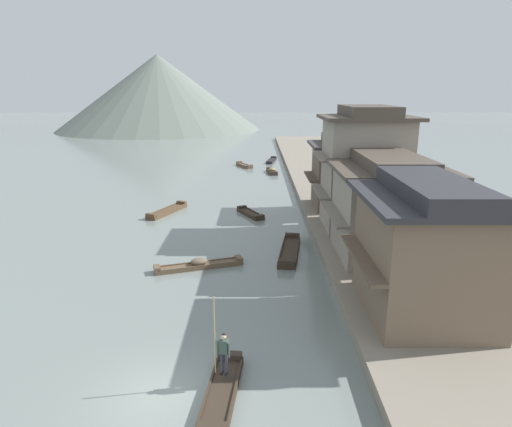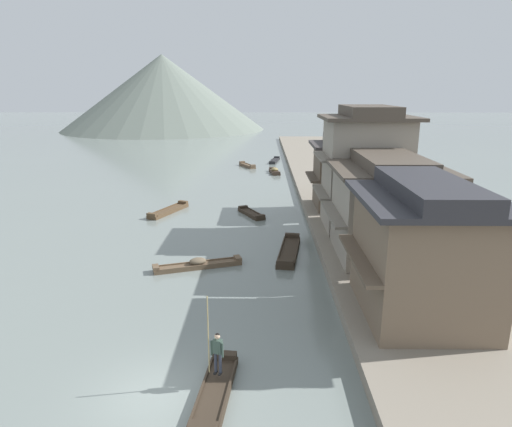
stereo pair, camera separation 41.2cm
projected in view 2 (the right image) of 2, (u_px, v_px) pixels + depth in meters
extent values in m
plane|color=gray|center=(154.00, 396.00, 15.93)|extent=(400.00, 400.00, 0.00)
cube|color=gray|center=(391.00, 196.00, 44.57)|extent=(18.00, 110.00, 0.56)
cube|color=#33281E|center=(215.00, 393.00, 15.86)|extent=(1.43, 4.30, 0.26)
cube|color=#33281E|center=(202.00, 427.00, 13.92)|extent=(0.95, 0.45, 0.24)
cube|color=#33281E|center=(225.00, 355.00, 17.67)|extent=(0.95, 0.45, 0.24)
cube|color=#33281E|center=(228.00, 390.00, 15.77)|extent=(0.44, 3.71, 0.08)
cube|color=#33281E|center=(202.00, 388.00, 15.87)|extent=(0.44, 3.71, 0.08)
cube|color=black|center=(220.00, 374.00, 16.31)|extent=(0.16, 0.24, 0.05)
cylinder|color=#333847|center=(220.00, 363.00, 16.23)|extent=(0.11, 0.11, 0.78)
cube|color=black|center=(215.00, 373.00, 16.36)|extent=(0.16, 0.24, 0.05)
cylinder|color=#333847|center=(216.00, 362.00, 16.29)|extent=(0.11, 0.11, 0.78)
cube|color=#384C42|center=(218.00, 346.00, 16.09)|extent=(0.37, 0.29, 0.52)
cylinder|color=#384C42|center=(222.00, 350.00, 15.99)|extent=(0.08, 0.08, 0.56)
cylinder|color=#384C42|center=(211.00, 348.00, 16.11)|extent=(0.08, 0.08, 0.56)
sphere|color=#DBB28E|center=(217.00, 336.00, 15.98)|extent=(0.20, 0.20, 0.20)
sphere|color=black|center=(217.00, 336.00, 15.99)|extent=(0.18, 0.18, 0.18)
cylinder|color=tan|center=(208.00, 335.00, 15.97)|extent=(0.04, 0.04, 3.00)
cube|color=#33281E|center=(251.00, 214.00, 38.68)|extent=(2.46, 3.67, 0.23)
cube|color=#33281E|center=(260.00, 216.00, 37.17)|extent=(0.88, 0.69, 0.21)
cube|color=#33281E|center=(243.00, 207.00, 40.08)|extent=(0.88, 0.69, 0.21)
cube|color=#33281E|center=(255.00, 212.00, 38.82)|extent=(1.50, 2.86, 0.08)
cube|color=#33281E|center=(247.00, 213.00, 38.47)|extent=(1.50, 2.86, 0.08)
cube|color=brown|center=(247.00, 166.00, 62.69)|extent=(2.44, 3.70, 0.29)
cube|color=brown|center=(242.00, 162.00, 64.10)|extent=(0.83, 0.66, 0.27)
cube|color=brown|center=(253.00, 166.00, 61.13)|extent=(0.83, 0.66, 0.27)
cube|color=brown|center=(245.00, 165.00, 62.48)|extent=(1.54, 2.91, 0.08)
cube|color=brown|center=(250.00, 164.00, 62.80)|extent=(1.54, 2.91, 0.08)
cube|color=#423328|center=(275.00, 172.00, 58.06)|extent=(1.44, 3.74, 0.26)
cube|color=#423328|center=(273.00, 168.00, 59.59)|extent=(0.90, 0.47, 0.23)
cube|color=#423328|center=(277.00, 173.00, 56.39)|extent=(0.90, 0.47, 0.23)
cube|color=#423328|center=(271.00, 171.00, 57.96)|extent=(0.50, 3.12, 0.08)
cube|color=#423328|center=(278.00, 171.00, 58.06)|extent=(0.50, 3.12, 0.08)
ellipsoid|color=olive|center=(275.00, 169.00, 57.96)|extent=(1.02, 1.31, 0.47)
cube|color=#232326|center=(275.00, 161.00, 67.34)|extent=(1.80, 5.34, 0.23)
cube|color=#232326|center=(277.00, 157.00, 69.63)|extent=(0.87, 0.50, 0.20)
cube|color=#232326|center=(272.00, 162.00, 64.93)|extent=(0.87, 0.50, 0.20)
cube|color=#232326|center=(272.00, 160.00, 67.37)|extent=(0.90, 4.70, 0.08)
cube|color=#232326|center=(277.00, 160.00, 67.22)|extent=(0.90, 4.70, 0.08)
cube|color=#33281E|center=(289.00, 252.00, 29.58)|extent=(1.91, 5.63, 0.30)
cube|color=#33281E|center=(292.00, 235.00, 31.99)|extent=(1.05, 0.50, 0.27)
cube|color=#33281E|center=(285.00, 262.00, 27.02)|extent=(1.05, 0.50, 0.27)
cube|color=#33281E|center=(281.00, 249.00, 29.61)|extent=(0.81, 4.98, 0.08)
cube|color=#33281E|center=(297.00, 250.00, 29.45)|extent=(0.81, 4.98, 0.08)
cube|color=brown|center=(168.00, 211.00, 39.51)|extent=(2.85, 4.97, 0.28)
cube|color=brown|center=(183.00, 202.00, 41.50)|extent=(0.95, 0.67, 0.25)
cube|color=brown|center=(152.00, 215.00, 37.37)|extent=(0.95, 0.67, 0.25)
cube|color=brown|center=(164.00, 209.00, 39.63)|extent=(1.84, 4.16, 0.08)
cube|color=brown|center=(173.00, 210.00, 39.29)|extent=(1.84, 4.16, 0.08)
cube|color=brown|center=(198.00, 266.00, 27.32)|extent=(5.27, 2.45, 0.23)
cube|color=brown|center=(238.00, 258.00, 27.99)|extent=(0.57, 0.81, 0.20)
cube|color=brown|center=(156.00, 267.00, 26.52)|extent=(0.57, 0.81, 0.20)
cube|color=brown|center=(197.00, 262.00, 27.61)|extent=(4.57, 1.60, 0.08)
cube|color=brown|center=(199.00, 266.00, 26.94)|extent=(4.57, 1.60, 0.08)
ellipsoid|color=brown|center=(198.00, 261.00, 27.23)|extent=(1.20, 1.02, 0.40)
cube|color=#75604C|center=(423.00, 258.00, 20.10)|extent=(5.01, 6.28, 5.20)
cube|color=brown|center=(358.00, 258.00, 20.14)|extent=(0.70, 6.28, 0.16)
cube|color=#2D2D33|center=(429.00, 199.00, 19.38)|extent=(5.91, 7.18, 0.24)
cube|color=#2D2D33|center=(430.00, 188.00, 19.26)|extent=(3.00, 7.18, 0.70)
cube|color=gray|center=(387.00, 214.00, 27.19)|extent=(5.72, 5.94, 5.20)
cube|color=gray|center=(333.00, 214.00, 27.23)|extent=(0.70, 5.94, 0.16)
cube|color=#4C4238|center=(390.00, 169.00, 26.47)|extent=(6.62, 6.84, 0.24)
cube|color=#4C4238|center=(391.00, 161.00, 26.35)|extent=(3.43, 6.84, 0.70)
cube|color=gray|center=(365.00, 175.00, 32.65)|extent=(5.57, 4.94, 7.80)
cube|color=gray|center=(321.00, 192.00, 33.03)|extent=(0.70, 4.94, 0.16)
cube|color=gray|center=(322.00, 157.00, 32.34)|extent=(0.70, 4.94, 0.16)
cube|color=#4C4238|center=(369.00, 118.00, 31.58)|extent=(6.47, 5.84, 0.24)
cube|color=#4C4238|center=(369.00, 111.00, 31.46)|extent=(3.34, 5.84, 0.70)
cube|color=brown|center=(340.00, 177.00, 38.73)|extent=(4.07, 4.72, 5.20)
cube|color=#4D4135|center=(312.00, 177.00, 38.76)|extent=(0.70, 4.72, 0.16)
cube|color=#3D3838|center=(341.00, 145.00, 38.01)|extent=(4.97, 5.62, 0.24)
cube|color=#3D3838|center=(342.00, 139.00, 37.89)|extent=(2.44, 5.62, 0.70)
cone|color=slate|center=(163.00, 92.00, 118.89)|extent=(52.84, 52.84, 19.09)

